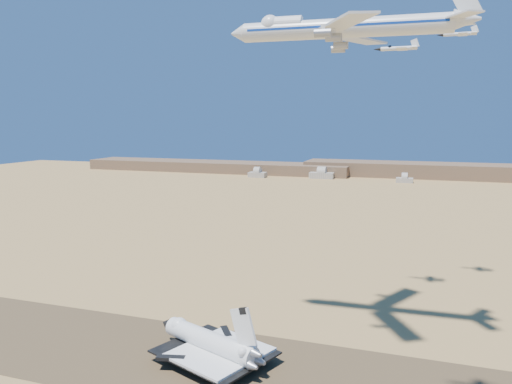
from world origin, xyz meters
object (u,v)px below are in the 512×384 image
(carrier_747, at_px, (337,28))
(crew_a, at_px, (226,375))
(chase_jet_d, at_px, (398,48))
(crew_b, at_px, (217,379))
(chase_jet_e, at_px, (459,34))
(shuttle, at_px, (209,343))
(crew_c, at_px, (217,371))

(carrier_747, xyz_separation_m, crew_a, (-23.95, -30.61, -99.31))
(carrier_747, xyz_separation_m, chase_jet_d, (15.27, 44.83, -0.64))
(carrier_747, distance_m, crew_a, 106.64)
(crew_b, relative_size, chase_jet_e, 0.10)
(shuttle, relative_size, crew_a, 24.04)
(shuttle, height_order, chase_jet_e, chase_jet_e)
(chase_jet_e, bearing_deg, crew_b, -120.45)
(shuttle, bearing_deg, crew_c, -30.32)
(carrier_747, xyz_separation_m, chase_jet_e, (37.32, 66.43, 6.76))
(crew_b, bearing_deg, shuttle, 27.57)
(crew_b, bearing_deg, crew_c, 18.40)
(crew_c, relative_size, chase_jet_d, 0.11)
(crew_c, bearing_deg, chase_jet_d, -67.97)
(crew_a, bearing_deg, chase_jet_e, -52.01)
(shuttle, distance_m, crew_a, 12.87)
(crew_b, height_order, chase_jet_d, chase_jet_d)
(crew_a, distance_m, chase_jet_d, 130.25)
(carrier_747, height_order, chase_jet_e, carrier_747)
(crew_b, distance_m, crew_c, 4.32)
(chase_jet_d, bearing_deg, chase_jet_e, 44.91)
(crew_c, distance_m, chase_jet_d, 130.68)
(crew_b, bearing_deg, chase_jet_e, -38.51)
(crew_b, bearing_deg, crew_a, -35.96)
(shuttle, xyz_separation_m, crew_b, (7.30, -10.86, -4.76))
(crew_a, relative_size, chase_jet_e, 0.11)
(carrier_747, relative_size, crew_b, 46.00)
(chase_jet_d, height_order, chase_jet_e, chase_jet_e)
(shuttle, xyz_separation_m, crew_a, (8.90, -8.03, -4.66))
(crew_a, height_order, crew_c, crew_c)
(shuttle, distance_m, crew_b, 13.92)
(shuttle, height_order, chase_jet_d, chase_jet_d)
(crew_a, bearing_deg, crew_b, 130.62)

